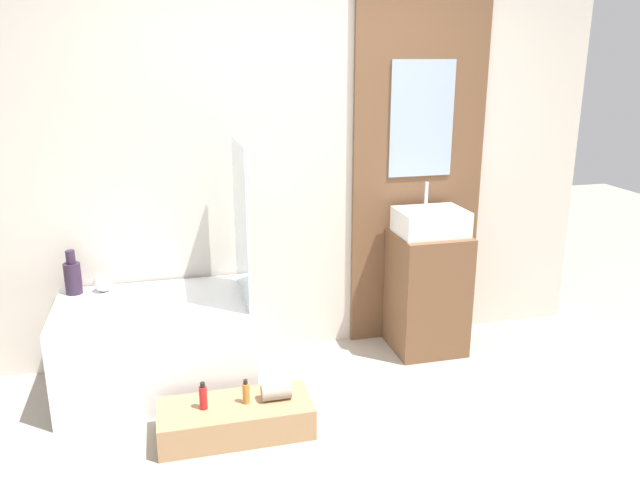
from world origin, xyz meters
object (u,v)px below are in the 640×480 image
bottle_soap_secondary (246,393)px  vase_round_light (103,282)px  bathtub (156,345)px  wooden_step_bench (235,419)px  vase_tall_dark (73,276)px  sink (431,222)px  bottle_soap_primary (203,397)px

bottle_soap_secondary → vase_round_light: bearing=131.6°
bathtub → wooden_step_bench: (0.40, -0.60, -0.20)m
wooden_step_bench → vase_tall_dark: vase_tall_dark is taller
bathtub → bottle_soap_secondary: size_ratio=8.19×
sink → bottle_soap_secondary: size_ratio=3.23×
wooden_step_bench → vase_tall_dark: size_ratio=2.99×
bottle_soap_primary → bottle_soap_secondary: (0.23, 0.00, -0.01)m
wooden_step_bench → bottle_soap_primary: 0.23m
vase_tall_dark → bottle_soap_secondary: vase_tall_dark is taller
wooden_step_bench → bottle_soap_primary: (-0.16, 0.00, 0.16)m
vase_tall_dark → bottle_soap_primary: 1.19m
wooden_step_bench → vase_round_light: bearing=129.2°
wooden_step_bench → bottle_soap_primary: bottle_soap_primary is taller
bathtub → wooden_step_bench: 0.75m
bottle_soap_secondary → sink: bearing=28.0°
sink → vase_tall_dark: 2.29m
bathtub → sink: 1.92m
bottle_soap_primary → wooden_step_bench: bearing=0.0°
sink → bottle_soap_primary: (-1.57, -0.71, -0.67)m
wooden_step_bench → sink: (1.41, 0.71, 0.82)m
wooden_step_bench → vase_round_light: 1.22m
vase_round_light → bottle_soap_primary: vase_round_light is taller
bottle_soap_primary → vase_round_light: bearing=121.9°
bathtub → sink: sink is taller
wooden_step_bench → bottle_soap_primary: size_ratio=5.35×
sink → bottle_soap_secondary: 1.67m
bottle_soap_primary → bottle_soap_secondary: size_ratio=1.11×
bathtub → sink: size_ratio=2.54×
sink → bottle_soap_secondary: (-1.35, -0.71, -0.68)m
vase_tall_dark → bottle_soap_primary: (0.70, -0.86, -0.44)m
bathtub → bottle_soap_primary: size_ratio=7.36×
vase_tall_dark → bathtub: bearing=-29.2°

